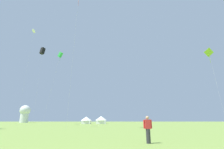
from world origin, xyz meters
name	(u,v)px	position (x,y,z in m)	size (l,w,h in m)	color
kite_black_box	(42,51)	(-28.00, 58.23, 28.28)	(1.99, 3.47, 29.72)	black
kite_lime_diamond	(209,53)	(26.95, 39.80, 19.45)	(2.63, 2.70, 20.97)	#99DB2D
kite_white_parafoil	(33,31)	(-26.71, 47.18, 30.68)	(1.53, 3.00, 31.23)	white
kite_green_box	(60,55)	(-13.45, 36.96, 17.72)	(3.15, 1.54, 18.54)	green
person_spectator	(148,130)	(2.32, 8.98, 0.85)	(0.57, 0.28, 1.73)	#2D2D33
festival_tent_center	(86,120)	(-10.64, 67.52, 1.62)	(4.49, 4.49, 2.92)	white
festival_tent_left	(101,120)	(-4.54, 67.52, 1.73)	(4.81, 4.81, 3.13)	white
observatory_dome	(24,113)	(-55.71, 104.56, 6.01)	(6.40, 6.40, 10.80)	white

